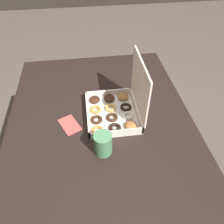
# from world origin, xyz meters

# --- Properties ---
(ground_plane) EXTENTS (8.00, 8.00, 0.00)m
(ground_plane) POSITION_xyz_m (0.00, 0.00, 0.00)
(ground_plane) COLOR #564C44
(dining_table) EXTENTS (1.29, 0.95, 0.78)m
(dining_table) POSITION_xyz_m (0.00, 0.00, 0.68)
(dining_table) COLOR black
(dining_table) RESTS_ON ground_plane
(donut_box) EXTENTS (0.31, 0.27, 0.31)m
(donut_box) POSITION_xyz_m (-0.05, 0.10, 0.84)
(donut_box) COLOR silver
(donut_box) RESTS_ON dining_table
(coffee_mug) EXTENTS (0.08, 0.08, 0.11)m
(coffee_mug) POSITION_xyz_m (0.18, -0.01, 0.84)
(coffee_mug) COLOR #4C8456
(coffee_mug) RESTS_ON dining_table
(paper_napkin) EXTENTS (0.15, 0.12, 0.01)m
(paper_napkin) POSITION_xyz_m (-0.00, -0.16, 0.78)
(paper_napkin) COLOR #CC4C47
(paper_napkin) RESTS_ON dining_table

